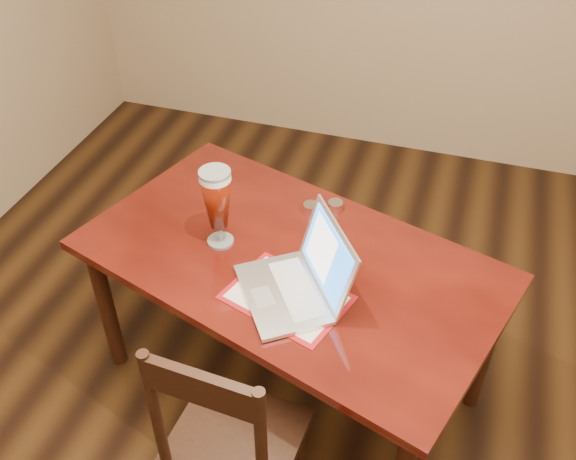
% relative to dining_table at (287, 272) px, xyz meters
% --- Properties ---
extents(room_shell, '(4.51, 5.01, 2.71)m').
position_rel_dining_table_xyz_m(room_shell, '(0.36, -0.49, 1.12)').
color(room_shell, tan).
rests_on(room_shell, ground).
extents(dining_table, '(1.70, 1.27, 1.03)m').
position_rel_dining_table_xyz_m(dining_table, '(0.00, 0.00, 0.00)').
color(dining_table, '#55120B').
rests_on(dining_table, ground).
extents(dining_chair, '(0.43, 0.41, 0.96)m').
position_rel_dining_table_xyz_m(dining_chair, '(0.01, -0.62, -0.19)').
color(dining_chair, black).
rests_on(dining_chair, ground).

